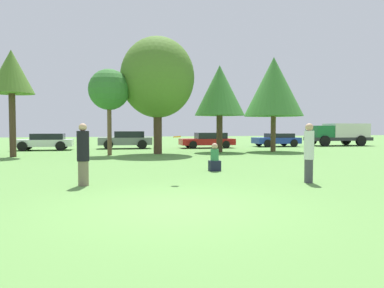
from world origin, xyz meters
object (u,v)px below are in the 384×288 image
Objects in this scene: person_thrower at (83,154)px; tree_5 at (274,87)px; tree_3 at (157,78)px; delivery_truck_green at (338,133)px; parked_car_grey at (126,139)px; tree_2 at (109,90)px; person_catcher at (309,152)px; tree_1 at (11,73)px; tree_4 at (220,91)px; frisbee at (177,137)px; parked_car_blue at (277,139)px; bystander_sitting at (215,159)px; parked_car_red at (208,140)px; parked_car_white at (45,141)px.

person_thrower is 0.27× the size of tree_5.
tree_3 reaches higher than delivery_truck_green.
tree_5 reaches higher than parked_car_grey.
person_catcher is at bearing -67.31° from tree_2.
tree_4 is at bearing 4.00° from tree_1.
person_thrower is 18.45m from parked_car_grey.
frisbee is 0.04× the size of tree_1.
tree_5 reaches higher than tree_4.
parked_car_blue is (3.51, 6.08, -3.78)m from tree_5.
bystander_sitting is 0.26× the size of parked_car_blue.
person_catcher is at bearing -50.29° from tree_1.
bystander_sitting is 19.06m from parked_car_blue.
person_catcher is 18.82m from parked_car_red.
parked_car_blue is at bearing 24.56° from tree_2.
tree_1 is 16.15m from tree_5.
tree_3 is at bearing 2.73° from tree_1.
parked_car_blue is at bearing 38.02° from tree_4.
person_thrower reaches higher than parked_car_blue.
tree_5 reaches higher than delivery_truck_green.
delivery_truck_green is (25.87, 6.59, -3.47)m from tree_1.
bystander_sitting is 0.25× the size of parked_car_grey.
parked_car_red is at bearing -88.19° from person_catcher.
tree_5 is (5.64, 13.09, 3.49)m from person_catcher.
tree_1 reaches higher than parked_car_blue.
tree_2 is 0.70× the size of tree_3.
delivery_truck_green is (19.11, 18.23, -0.20)m from frisbee.
parked_car_white is 1.04× the size of parked_car_blue.
parked_car_grey is at bearing 1.46° from parked_car_blue.
frisbee is 13.85m from tree_1.
tree_1 reaches higher than parked_car_white.
person_catcher is (6.41, -1.14, 0.02)m from person_thrower.
person_catcher is 0.27× the size of tree_5.
parked_car_white is at bearing -52.75° from person_catcher.
bystander_sitting is at bearing 75.99° from parked_car_red.
person_catcher is 21.07m from parked_car_white.
tree_1 is at bearing 16.76° from delivery_truck_green.
tree_2 is at bearing 39.54° from parked_car_red.
tree_2 is (-5.26, 12.58, 2.93)m from person_catcher.
person_catcher is at bearing 84.15° from parked_car_red.
tree_1 is at bearing -40.17° from person_catcher.
parked_car_red is (6.46, 17.60, -0.72)m from frisbee.
tree_2 is 7.64m from parked_car_grey.
tree_4 is 1.31× the size of parked_car_red.
bystander_sitting is 10.29m from tree_2.
parked_car_grey is 19.12m from delivery_truck_green.
person_catcher is at bearing 103.40° from parked_car_grey.
tree_1 is (-4.10, 11.51, 3.75)m from person_thrower.
tree_3 is (-2.31, 13.04, 3.81)m from person_catcher.
person_catcher is at bearing -79.96° from tree_3.
tree_2 reaches higher than delivery_truck_green.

